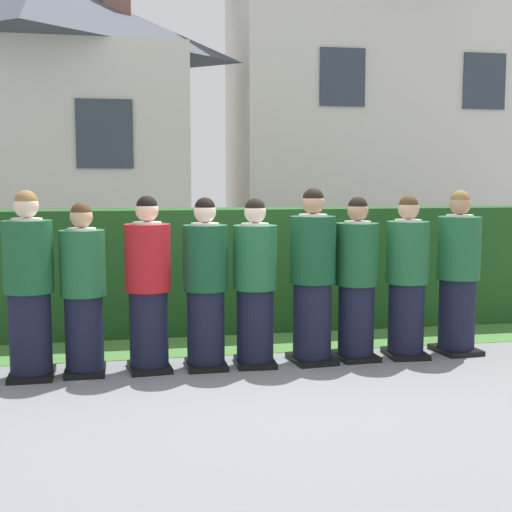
{
  "coord_description": "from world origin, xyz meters",
  "views": [
    {
      "loc": [
        -1.29,
        -6.54,
        1.78
      ],
      "look_at": [
        0.0,
        0.0,
        1.05
      ],
      "focal_mm": 49.7,
      "sensor_mm": 36.0,
      "label": 1
    }
  ],
  "objects_px": {
    "student_front_row_5": "(313,280)",
    "student_front_row_6": "(357,282)",
    "student_front_row_1": "(83,293)",
    "student_front_row_3": "(206,287)",
    "student_front_row_4": "(255,286)",
    "student_in_red_blazer": "(148,288)",
    "student_front_row_8": "(458,276)",
    "student_front_row_7": "(407,280)",
    "student_front_row_0": "(29,289)"
  },
  "relations": [
    {
      "from": "student_front_row_1",
      "to": "student_front_row_3",
      "type": "relative_size",
      "value": 0.98
    },
    {
      "from": "student_front_row_5",
      "to": "student_front_row_6",
      "type": "relative_size",
      "value": 1.05
    },
    {
      "from": "student_front_row_0",
      "to": "student_front_row_8",
      "type": "relative_size",
      "value": 1.01
    },
    {
      "from": "student_front_row_3",
      "to": "student_front_row_8",
      "type": "bearing_deg",
      "value": 1.75
    },
    {
      "from": "student_front_row_1",
      "to": "student_front_row_8",
      "type": "relative_size",
      "value": 0.94
    },
    {
      "from": "student_front_row_1",
      "to": "student_front_row_4",
      "type": "relative_size",
      "value": 0.98
    },
    {
      "from": "student_front_row_7",
      "to": "student_front_row_8",
      "type": "relative_size",
      "value": 0.97
    },
    {
      "from": "student_front_row_6",
      "to": "student_front_row_8",
      "type": "bearing_deg",
      "value": 1.95
    },
    {
      "from": "student_front_row_3",
      "to": "student_front_row_4",
      "type": "relative_size",
      "value": 1.01
    },
    {
      "from": "student_front_row_3",
      "to": "student_in_red_blazer",
      "type": "bearing_deg",
      "value": 178.77
    },
    {
      "from": "student_front_row_0",
      "to": "student_front_row_3",
      "type": "height_order",
      "value": "student_front_row_0"
    },
    {
      "from": "student_front_row_4",
      "to": "student_front_row_8",
      "type": "xyz_separation_m",
      "value": [
        2.12,
        0.08,
        0.03
      ]
    },
    {
      "from": "student_front_row_6",
      "to": "student_front_row_8",
      "type": "xyz_separation_m",
      "value": [
        1.1,
        0.04,
        0.03
      ]
    },
    {
      "from": "student_front_row_1",
      "to": "student_front_row_3",
      "type": "bearing_deg",
      "value": 0.02
    },
    {
      "from": "student_front_row_1",
      "to": "student_front_row_8",
      "type": "distance_m",
      "value": 3.71
    },
    {
      "from": "student_front_row_0",
      "to": "student_front_row_5",
      "type": "relative_size",
      "value": 0.99
    },
    {
      "from": "student_front_row_5",
      "to": "student_front_row_6",
      "type": "bearing_deg",
      "value": 3.99
    },
    {
      "from": "student_front_row_3",
      "to": "student_front_row_5",
      "type": "xyz_separation_m",
      "value": [
        1.04,
        0.01,
        0.04
      ]
    },
    {
      "from": "student_front_row_0",
      "to": "student_in_red_blazer",
      "type": "distance_m",
      "value": 1.05
    },
    {
      "from": "student_front_row_5",
      "to": "student_front_row_8",
      "type": "height_order",
      "value": "student_front_row_5"
    },
    {
      "from": "student_front_row_7",
      "to": "student_front_row_6",
      "type": "bearing_deg",
      "value": 179.4
    },
    {
      "from": "student_front_row_1",
      "to": "student_front_row_6",
      "type": "relative_size",
      "value": 0.98
    },
    {
      "from": "student_front_row_3",
      "to": "student_front_row_4",
      "type": "bearing_deg",
      "value": 0.21
    },
    {
      "from": "student_front_row_4",
      "to": "student_in_red_blazer",
      "type": "bearing_deg",
      "value": 179.45
    },
    {
      "from": "student_front_row_5",
      "to": "student_front_row_6",
      "type": "xyz_separation_m",
      "value": [
        0.46,
        0.03,
        -0.04
      ]
    },
    {
      "from": "student_front_row_0",
      "to": "student_front_row_4",
      "type": "distance_m",
      "value": 2.06
    },
    {
      "from": "student_front_row_8",
      "to": "student_front_row_1",
      "type": "bearing_deg",
      "value": -178.77
    },
    {
      "from": "student_front_row_1",
      "to": "student_front_row_5",
      "type": "height_order",
      "value": "student_front_row_5"
    },
    {
      "from": "student_front_row_4",
      "to": "student_front_row_7",
      "type": "xyz_separation_m",
      "value": [
        1.55,
        0.03,
        0.01
      ]
    },
    {
      "from": "student_front_row_1",
      "to": "student_front_row_7",
      "type": "height_order",
      "value": "student_front_row_7"
    },
    {
      "from": "student_front_row_4",
      "to": "student_front_row_8",
      "type": "bearing_deg",
      "value": 2.09
    },
    {
      "from": "student_front_row_1",
      "to": "student_front_row_6",
      "type": "xyz_separation_m",
      "value": [
        2.62,
        0.04,
        0.02
      ]
    },
    {
      "from": "student_front_row_0",
      "to": "student_front_row_1",
      "type": "xyz_separation_m",
      "value": [
        0.47,
        0.03,
        -0.05
      ]
    },
    {
      "from": "student_front_row_1",
      "to": "student_front_row_3",
      "type": "distance_m",
      "value": 1.12
    },
    {
      "from": "student_front_row_0",
      "to": "student_front_row_4",
      "type": "relative_size",
      "value": 1.05
    },
    {
      "from": "student_front_row_3",
      "to": "student_front_row_6",
      "type": "xyz_separation_m",
      "value": [
        1.5,
        0.04,
        -0.0
      ]
    },
    {
      "from": "student_front_row_6",
      "to": "student_front_row_8",
      "type": "distance_m",
      "value": 1.1
    },
    {
      "from": "student_front_row_0",
      "to": "student_front_row_8",
      "type": "xyz_separation_m",
      "value": [
        4.18,
        0.11,
        -0.01
      ]
    },
    {
      "from": "student_in_red_blazer",
      "to": "student_front_row_5",
      "type": "xyz_separation_m",
      "value": [
        1.57,
        -0.0,
        0.03
      ]
    },
    {
      "from": "student_front_row_3",
      "to": "student_front_row_8",
      "type": "distance_m",
      "value": 2.6
    },
    {
      "from": "student_in_red_blazer",
      "to": "student_front_row_8",
      "type": "xyz_separation_m",
      "value": [
        3.13,
        0.07,
        0.02
      ]
    },
    {
      "from": "student_front_row_7",
      "to": "student_front_row_8",
      "type": "height_order",
      "value": "student_front_row_8"
    },
    {
      "from": "student_front_row_0",
      "to": "student_in_red_blazer",
      "type": "height_order",
      "value": "student_front_row_0"
    },
    {
      "from": "student_front_row_7",
      "to": "student_front_row_4",
      "type": "bearing_deg",
      "value": -178.72
    },
    {
      "from": "student_front_row_5",
      "to": "student_front_row_7",
      "type": "distance_m",
      "value": 0.98
    },
    {
      "from": "student_in_red_blazer",
      "to": "student_front_row_4",
      "type": "distance_m",
      "value": 1.01
    },
    {
      "from": "student_in_red_blazer",
      "to": "student_front_row_3",
      "type": "distance_m",
      "value": 0.53
    },
    {
      "from": "student_front_row_8",
      "to": "student_front_row_0",
      "type": "bearing_deg",
      "value": -178.47
    },
    {
      "from": "student_front_row_7",
      "to": "student_front_row_3",
      "type": "bearing_deg",
      "value": -178.97
    },
    {
      "from": "student_front_row_0",
      "to": "student_front_row_8",
      "type": "distance_m",
      "value": 4.18
    }
  ]
}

